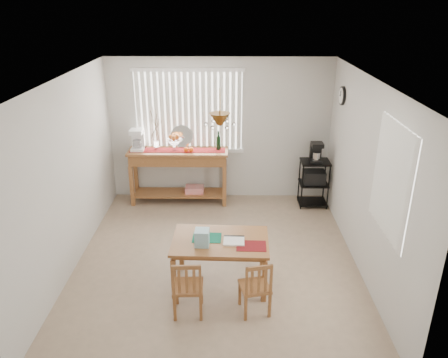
{
  "coord_description": "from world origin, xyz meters",
  "views": [
    {
      "loc": [
        0.17,
        -5.4,
        3.54
      ],
      "look_at": [
        0.1,
        0.55,
        1.05
      ],
      "focal_mm": 35.0,
      "sensor_mm": 36.0,
      "label": 1
    }
  ],
  "objects_px": {
    "sideboard": "(179,163)",
    "cart_items": "(316,152)",
    "dining_table": "(220,245)",
    "chair_left": "(188,288)",
    "chair_right": "(256,287)",
    "wire_cart": "(314,179)"
  },
  "relations": [
    {
      "from": "dining_table",
      "to": "chair_left",
      "type": "relative_size",
      "value": 1.63
    },
    {
      "from": "wire_cart",
      "to": "chair_right",
      "type": "relative_size",
      "value": 1.16
    },
    {
      "from": "dining_table",
      "to": "cart_items",
      "type": "bearing_deg",
      "value": 55.78
    },
    {
      "from": "cart_items",
      "to": "sideboard",
      "type": "bearing_deg",
      "value": 177.18
    },
    {
      "from": "dining_table",
      "to": "chair_left",
      "type": "distance_m",
      "value": 0.75
    },
    {
      "from": "wire_cart",
      "to": "dining_table",
      "type": "height_order",
      "value": "wire_cart"
    },
    {
      "from": "cart_items",
      "to": "chair_right",
      "type": "xyz_separation_m",
      "value": [
        -1.21,
        -2.99,
        -0.66
      ]
    },
    {
      "from": "wire_cart",
      "to": "dining_table",
      "type": "relative_size",
      "value": 0.68
    },
    {
      "from": "sideboard",
      "to": "dining_table",
      "type": "height_order",
      "value": "sideboard"
    },
    {
      "from": "sideboard",
      "to": "cart_items",
      "type": "xyz_separation_m",
      "value": [
        2.43,
        -0.12,
        0.27
      ]
    },
    {
      "from": "sideboard",
      "to": "chair_right",
      "type": "xyz_separation_m",
      "value": [
        1.23,
        -3.11,
        -0.39
      ]
    },
    {
      "from": "wire_cart",
      "to": "cart_items",
      "type": "height_order",
      "value": "cart_items"
    },
    {
      "from": "sideboard",
      "to": "chair_right",
      "type": "distance_m",
      "value": 3.36
    },
    {
      "from": "chair_left",
      "to": "chair_right",
      "type": "bearing_deg",
      "value": 2.39
    },
    {
      "from": "wire_cart",
      "to": "dining_table",
      "type": "distance_m",
      "value": 2.9
    },
    {
      "from": "cart_items",
      "to": "dining_table",
      "type": "height_order",
      "value": "cart_items"
    },
    {
      "from": "cart_items",
      "to": "chair_left",
      "type": "relative_size",
      "value": 0.46
    },
    {
      "from": "chair_right",
      "to": "chair_left",
      "type": "bearing_deg",
      "value": -177.61
    },
    {
      "from": "chair_left",
      "to": "chair_right",
      "type": "distance_m",
      "value": 0.8
    },
    {
      "from": "sideboard",
      "to": "cart_items",
      "type": "bearing_deg",
      "value": -2.82
    },
    {
      "from": "chair_left",
      "to": "chair_right",
      "type": "relative_size",
      "value": 1.04
    },
    {
      "from": "dining_table",
      "to": "chair_right",
      "type": "distance_m",
      "value": 0.76
    }
  ]
}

